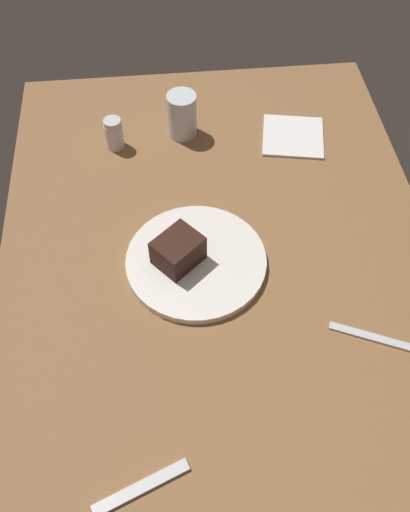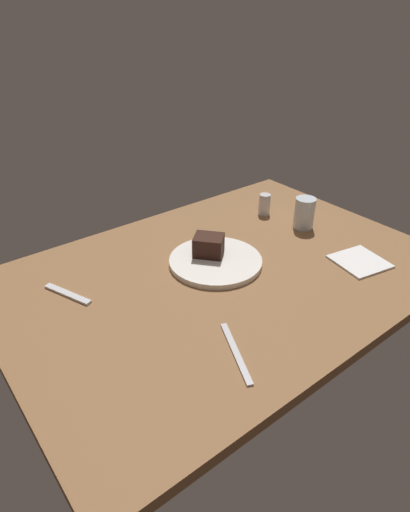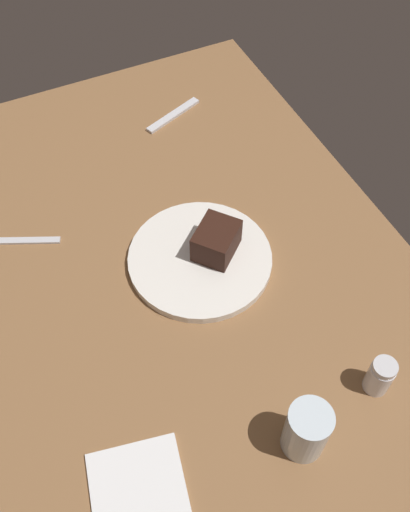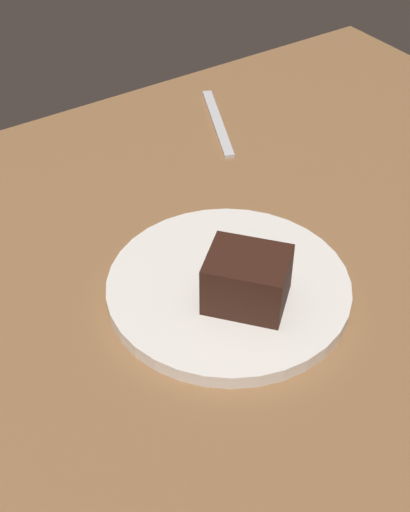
{
  "view_description": "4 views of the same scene",
  "coord_description": "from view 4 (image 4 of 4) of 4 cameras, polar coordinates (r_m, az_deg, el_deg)",
  "views": [
    {
      "loc": [
        60.33,
        -9.03,
        88.43
      ],
      "look_at": [
        1.13,
        -3.12,
        7.53
      ],
      "focal_mm": 38.97,
      "sensor_mm": 36.0,
      "label": 1
    },
    {
      "loc": [
        66.68,
        76.16,
        68.98
      ],
      "look_at": [
        4.24,
        -3.43,
        7.88
      ],
      "focal_mm": 30.5,
      "sensor_mm": 36.0,
      "label": 2
    },
    {
      "loc": [
        -57.17,
        20.96,
        89.26
      ],
      "look_at": [
        -3.38,
        -4.31,
        8.37
      ],
      "focal_mm": 40.38,
      "sensor_mm": 36.0,
      "label": 3
    },
    {
      "loc": [
        -33.3,
        -49.5,
        56.14
      ],
      "look_at": [
        -2.03,
        -2.29,
        7.37
      ],
      "focal_mm": 49.34,
      "sensor_mm": 36.0,
      "label": 4
    }
  ],
  "objects": [
    {
      "name": "dessert_plate",
      "position": [
        0.76,
        1.91,
        -2.58
      ],
      "size": [
        26.45,
        26.45,
        1.6
      ],
      "primitive_type": "cylinder",
      "color": "white",
      "rests_on": "dining_table"
    },
    {
      "name": "chocolate_cake_slice",
      "position": [
        0.72,
        3.44,
        -1.92
      ],
      "size": [
        10.5,
        10.65,
        5.84
      ],
      "primitive_type": "cube",
      "rotation": [
        0.0,
        0.0,
        2.28
      ],
      "color": "black",
      "rests_on": "dessert_plate"
    },
    {
      "name": "dining_table",
      "position": [
        0.81,
        0.3,
        -1.75
      ],
      "size": [
        120.0,
        84.0,
        3.0
      ],
      "primitive_type": "cube",
      "color": "brown",
      "rests_on": "ground"
    },
    {
      "name": "butter_knife",
      "position": [
        1.06,
        1.02,
        10.79
      ],
      "size": [
        9.02,
        17.92,
        0.5
      ],
      "primitive_type": "cube",
      "rotation": [
        0.0,
        0.0,
        4.29
      ],
      "color": "silver",
      "rests_on": "dining_table"
    }
  ]
}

